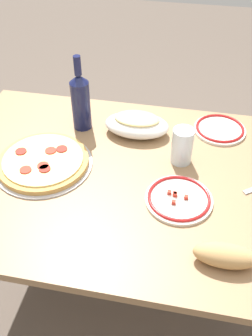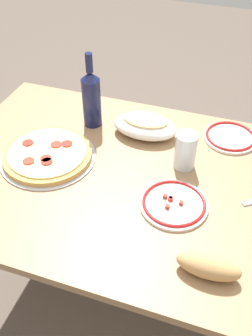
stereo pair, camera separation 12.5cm
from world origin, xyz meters
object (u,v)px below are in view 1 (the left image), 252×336
at_px(wine_bottle, 81,100).
at_px(bread_loaf, 225,255).
at_px(pepperoni_pizza, 43,162).
at_px(dining_table, 126,201).
at_px(water_glass, 182,146).
at_px(side_plate_near, 179,199).
at_px(side_plate_far, 220,129).
at_px(baked_pasta_dish, 137,124).

relative_size(wine_bottle, bread_loaf, 1.73).
bearing_deg(pepperoni_pizza, bread_loaf, -25.01).
xyz_separation_m(dining_table, water_glass, (0.17, 0.11, 0.19)).
distance_m(dining_table, water_glass, 0.28).
distance_m(side_plate_near, side_plate_far, 0.41).
height_order(dining_table, side_plate_far, side_plate_far).
bearing_deg(side_plate_near, baked_pasta_dish, 120.35).
relative_size(wine_bottle, water_glass, 2.24).
height_order(baked_pasta_dish, water_glass, water_glass).
height_order(wine_bottle, water_glass, wine_bottle).
bearing_deg(bread_loaf, water_glass, 110.53).
distance_m(dining_table, pepperoni_pizza, 0.32).
distance_m(pepperoni_pizza, bread_loaf, 0.67).
height_order(dining_table, baked_pasta_dish, baked_pasta_dish).
bearing_deg(bread_loaf, side_plate_far, 91.66).
xyz_separation_m(wine_bottle, side_plate_near, (0.40, -0.32, -0.11)).
bearing_deg(side_plate_far, water_glass, -122.75).
xyz_separation_m(side_plate_far, bread_loaf, (0.02, -0.60, 0.02)).
bearing_deg(pepperoni_pizza, baked_pasta_dish, 41.07).
distance_m(dining_table, side_plate_near, 0.24).
relative_size(side_plate_near, side_plate_far, 1.08).
height_order(side_plate_far, bread_loaf, bread_loaf).
xyz_separation_m(wine_bottle, water_glass, (0.39, -0.13, -0.05)).
bearing_deg(water_glass, side_plate_near, -86.54).
relative_size(water_glass, side_plate_near, 0.62).
bearing_deg(dining_table, side_plate_near, -24.74).
height_order(water_glass, bread_loaf, water_glass).
xyz_separation_m(baked_pasta_dish, water_glass, (0.18, -0.13, 0.02)).
distance_m(water_glass, side_plate_far, 0.25).
xyz_separation_m(wine_bottle, bread_loaf, (0.54, -0.53, -0.08)).
relative_size(pepperoni_pizza, baked_pasta_dish, 1.39).
distance_m(wine_bottle, side_plate_far, 0.54).
bearing_deg(side_plate_far, side_plate_near, -106.78).
relative_size(pepperoni_pizza, side_plate_near, 1.59).
xyz_separation_m(baked_pasta_dish, wine_bottle, (-0.21, -0.00, 0.08)).
bearing_deg(wine_bottle, bread_loaf, -44.45).
xyz_separation_m(side_plate_near, bread_loaf, (0.14, -0.20, 0.02)).
relative_size(wine_bottle, side_plate_near, 1.38).
distance_m(wine_bottle, water_glass, 0.41).
bearing_deg(wine_bottle, side_plate_near, -38.89).
bearing_deg(side_plate_near, dining_table, 155.26).
distance_m(baked_pasta_dish, side_plate_far, 0.32).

